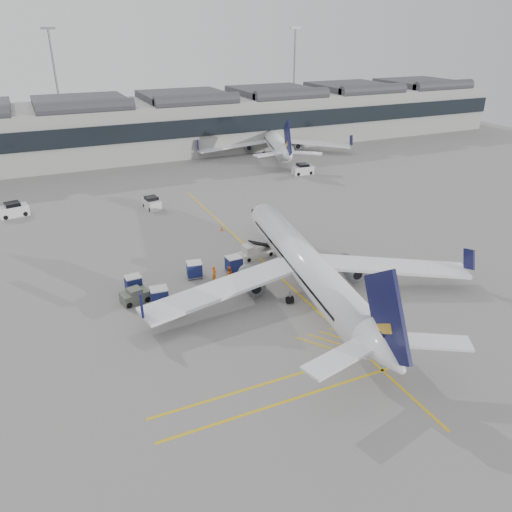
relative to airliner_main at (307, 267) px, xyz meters
name	(u,v)px	position (x,y,z in m)	size (l,w,h in m)	color
ground	(215,323)	(-10.91, -1.68, -3.01)	(220.00, 220.00, 0.00)	gray
terminal	(94,129)	(-10.91, 70.25, 3.13)	(200.00, 20.45, 12.40)	#9E9E99
light_masts	(72,81)	(-12.57, 84.32, 11.48)	(113.00, 0.60, 25.45)	slate
apron_markings	(264,263)	(-0.91, 8.32, -3.01)	(0.25, 60.00, 0.01)	gold
airliner_main	(307,267)	(0.00, 0.00, 0.00)	(34.92, 38.42, 10.26)	white
airliner_far	(273,140)	(25.08, 58.24, -0.09)	(32.86, 36.41, 9.95)	white
belt_loader	(255,252)	(-1.17, 10.33, -2.38)	(5.43, 2.37, 2.17)	beige
baggage_cart_a	(234,264)	(-5.12, 7.63, -1.99)	(1.91, 1.61, 1.91)	gray
baggage_cart_b	(159,296)	(-14.80, 3.78, -1.97)	(1.97, 1.68, 1.94)	gray
baggage_cart_c	(133,283)	(-16.57, 7.70, -2.03)	(1.84, 1.55, 1.84)	gray
baggage_cart_d	(194,269)	(-9.65, 8.20, -2.01)	(2.00, 1.74, 1.87)	gray
ramp_agent_a	(214,274)	(-7.99, 6.34, -2.09)	(0.67, 0.44, 1.85)	orange
ramp_agent_b	(229,275)	(-6.60, 5.49, -2.07)	(0.92, 0.72, 1.89)	#E0550B
pushback_tug	(135,296)	(-16.92, 5.48, -2.33)	(3.04, 2.22, 1.54)	#595D4F
safety_cone_nose	(222,229)	(-1.82, 20.14, -2.75)	(0.39, 0.39, 0.54)	#F24C0A
safety_cone_engine	(319,277)	(2.80, 1.92, -2.77)	(0.35, 0.35, 0.48)	#F24C0A
service_van_left	(13,210)	(-27.78, 38.34, -2.07)	(4.41, 2.81, 2.10)	silver
service_van_mid	(152,203)	(-8.33, 33.17, -2.16)	(2.35, 3.92, 1.90)	silver
service_van_right	(303,169)	(22.55, 40.60, -2.10)	(4.07, 2.23, 2.03)	silver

